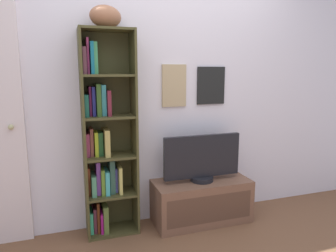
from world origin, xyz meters
The scene contains 5 objects.
back_wall centered at (0.00, 1.13, 1.22)m, with size 4.80×0.08×2.43m.
bookshelf centered at (-0.54, 1.00, 0.83)m, with size 0.45×0.26×1.77m.
football centered at (-0.50, 0.97, 1.86)m, with size 0.28×0.18×0.18m, color #905A3E.
tv_stand centered at (0.34, 0.90, 0.20)m, with size 0.92×0.40×0.41m.
television centered at (0.34, 0.90, 0.62)m, with size 0.75×0.22×0.44m.
Camera 1 is at (-0.86, -1.66, 1.44)m, focal length 33.19 mm.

